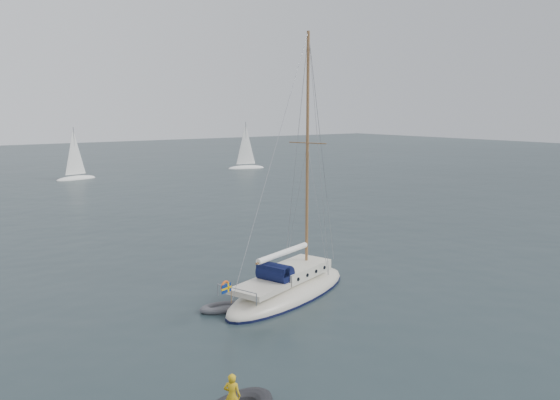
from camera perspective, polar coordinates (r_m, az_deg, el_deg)
ground at (r=29.94m, az=0.51°, el=-10.20°), size 300.00×300.00×0.00m
sailboat at (r=29.96m, az=0.94°, el=-7.92°), size 10.43×3.12×14.85m
dinghy at (r=28.29m, az=-5.92°, el=-11.11°), size 2.46×1.11×0.35m
distant_yacht_b at (r=94.25m, az=-3.60°, el=5.50°), size 6.43×3.43×8.52m
distant_yacht_c at (r=84.66m, az=-20.67°, el=4.33°), size 6.07×3.23×8.04m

